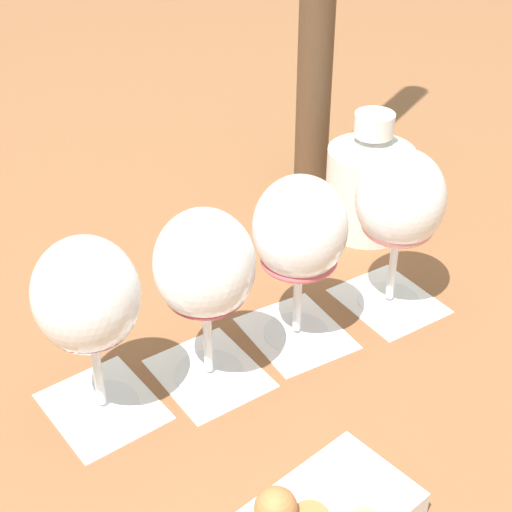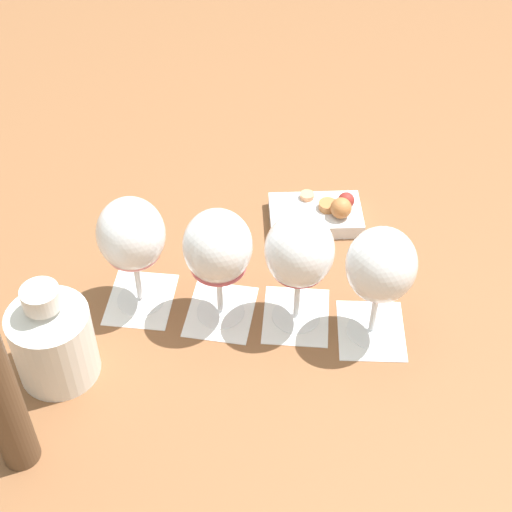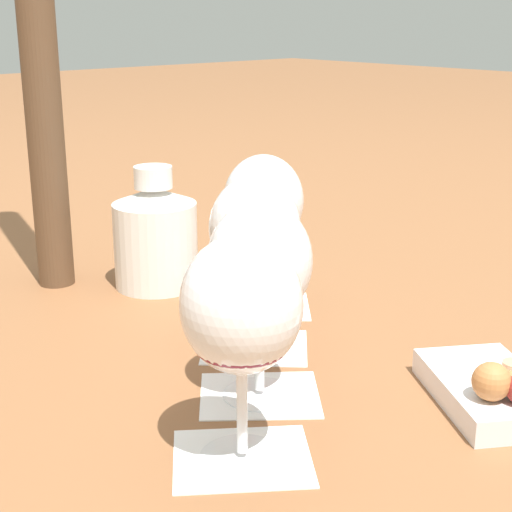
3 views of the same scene
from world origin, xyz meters
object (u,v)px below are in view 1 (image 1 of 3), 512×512
(wine_glass_2, at_px, (205,272))
(wine_glass_3, at_px, (87,303))
(wine_glass_1, at_px, (300,234))
(wine_glass_0, at_px, (400,206))
(ceramic_vase, at_px, (369,181))

(wine_glass_2, distance_m, wine_glass_3, 0.11)
(wine_glass_1, xyz_separation_m, wine_glass_3, (0.16, -0.16, -0.00))
(wine_glass_0, xyz_separation_m, wine_glass_1, (0.09, -0.09, 0.00))
(wine_glass_2, distance_m, ceramic_vase, 0.36)
(wine_glass_2, relative_size, wine_glass_3, 1.00)
(wine_glass_0, distance_m, wine_glass_1, 0.13)
(wine_glass_0, height_order, wine_glass_3, same)
(wine_glass_3, bearing_deg, wine_glass_0, 134.60)
(wine_glass_3, height_order, ceramic_vase, wine_glass_3)
(wine_glass_2, bearing_deg, wine_glass_0, 136.62)
(ceramic_vase, bearing_deg, wine_glass_1, -9.28)
(wine_glass_1, bearing_deg, wine_glass_2, -39.69)
(wine_glass_3, distance_m, ceramic_vase, 0.46)
(ceramic_vase, bearing_deg, wine_glass_0, 18.18)
(wine_glass_3, bearing_deg, wine_glass_2, 130.35)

